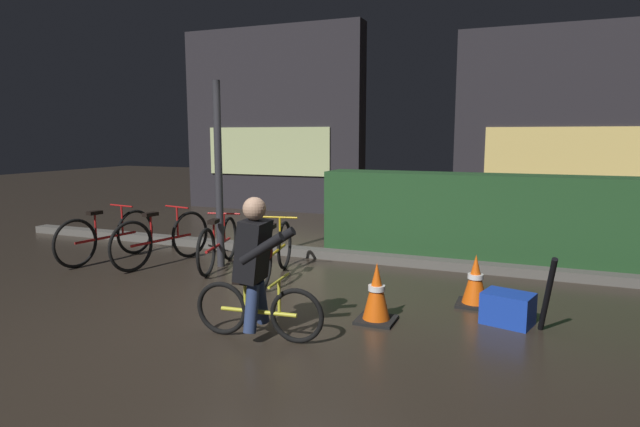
# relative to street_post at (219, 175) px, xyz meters

# --- Properties ---
(ground_plane) EXTENTS (40.00, 40.00, 0.00)m
(ground_plane) POSITION_rel_street_post_xyz_m (1.49, -1.20, -1.23)
(ground_plane) COLOR #2D261E
(sidewalk_curb) EXTENTS (12.00, 0.24, 0.12)m
(sidewalk_curb) POSITION_rel_street_post_xyz_m (1.49, 1.00, -1.17)
(sidewalk_curb) COLOR #56544F
(sidewalk_curb) RESTS_ON ground
(hedge_row) EXTENTS (4.80, 0.70, 1.21)m
(hedge_row) POSITION_rel_street_post_xyz_m (3.29, 1.90, -0.63)
(hedge_row) COLOR #214723
(hedge_row) RESTS_ON ground
(storefront_left) EXTENTS (4.42, 0.54, 4.23)m
(storefront_left) POSITION_rel_street_post_xyz_m (-1.89, 5.30, 0.87)
(storefront_left) COLOR #262328
(storefront_left) RESTS_ON ground
(storefront_right) EXTENTS (4.32, 0.54, 3.95)m
(storefront_right) POSITION_rel_street_post_xyz_m (4.41, 6.00, 0.73)
(storefront_right) COLOR #262328
(storefront_right) RESTS_ON ground
(street_post) EXTENTS (0.10, 0.10, 2.47)m
(street_post) POSITION_rel_street_post_xyz_m (0.00, 0.00, 0.00)
(street_post) COLOR #2D2D33
(street_post) RESTS_ON ground
(parked_bike_leftmost) EXTENTS (0.46, 1.65, 0.77)m
(parked_bike_leftmost) POSITION_rel_street_post_xyz_m (-1.68, -0.31, -0.89)
(parked_bike_leftmost) COLOR black
(parked_bike_leftmost) RESTS_ON ground
(parked_bike_left_mid) EXTENTS (0.48, 1.66, 0.78)m
(parked_bike_left_mid) POSITION_rel_street_post_xyz_m (-0.81, -0.20, -0.88)
(parked_bike_left_mid) COLOR black
(parked_bike_left_mid) RESTS_ON ground
(parked_bike_center_left) EXTENTS (0.49, 1.50, 0.71)m
(parked_bike_center_left) POSITION_rel_street_post_xyz_m (0.01, -0.07, -0.91)
(parked_bike_center_left) COLOR black
(parked_bike_center_left) RESTS_ON ground
(parked_bike_center_right) EXTENTS (0.46, 1.58, 0.74)m
(parked_bike_center_right) POSITION_rel_street_post_xyz_m (0.95, -0.27, -0.90)
(parked_bike_center_right) COLOR black
(parked_bike_center_right) RESTS_ON ground
(traffic_cone_near) EXTENTS (0.36, 0.36, 0.58)m
(traffic_cone_near) POSITION_rel_street_post_xyz_m (2.55, -1.30, -0.96)
(traffic_cone_near) COLOR black
(traffic_cone_near) RESTS_ON ground
(traffic_cone_far) EXTENTS (0.36, 0.36, 0.54)m
(traffic_cone_far) POSITION_rel_street_post_xyz_m (3.37, -0.45, -0.97)
(traffic_cone_far) COLOR black
(traffic_cone_far) RESTS_ON ground
(blue_crate) EXTENTS (0.51, 0.43, 0.30)m
(blue_crate) POSITION_rel_street_post_xyz_m (3.72, -0.90, -1.08)
(blue_crate) COLOR #193DB7
(blue_crate) RESTS_ON ground
(cyclist) EXTENTS (1.19, 0.50, 1.25)m
(cyclist) POSITION_rel_street_post_xyz_m (1.69, -2.08, -0.61)
(cyclist) COLOR black
(cyclist) RESTS_ON ground
(closed_umbrella) EXTENTS (0.12, 0.46, 0.77)m
(closed_umbrella) POSITION_rel_street_post_xyz_m (4.04, -1.15, -0.85)
(closed_umbrella) COLOR black
(closed_umbrella) RESTS_ON ground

